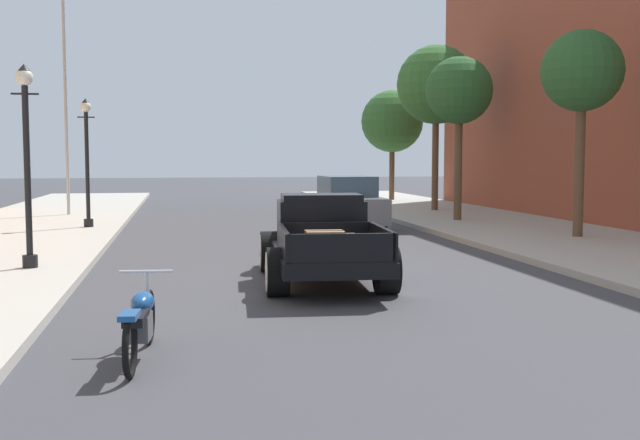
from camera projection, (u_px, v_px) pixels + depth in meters
ground_plane at (329, 278)px, 14.30m from camera, size 140.00×140.00×0.00m
hotrod_truck_black at (321, 239)px, 14.04m from camera, size 2.40×5.02×1.58m
motorcycle_parked at (140, 321)px, 8.50m from camera, size 0.62×2.12×0.93m
car_background_grey at (346, 204)px, 24.43m from camera, size 1.98×4.35×1.65m
street_lamp_near at (27, 150)px, 14.42m from camera, size 0.50×0.32×3.85m
street_lamp_far at (87, 153)px, 22.89m from camera, size 0.50×0.32×3.85m
flagpole at (71, 59)px, 27.59m from camera, size 1.74×0.16×9.16m
street_tree_nearest at (582, 73)px, 19.97m from camera, size 2.13×2.13×5.42m
street_tree_second at (459, 92)px, 25.34m from camera, size 2.23×2.23×5.43m
street_tree_third at (436, 85)px, 30.02m from camera, size 3.09×3.09×6.48m
street_tree_farthest at (392, 122)px, 37.37m from camera, size 3.03×3.03×5.36m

